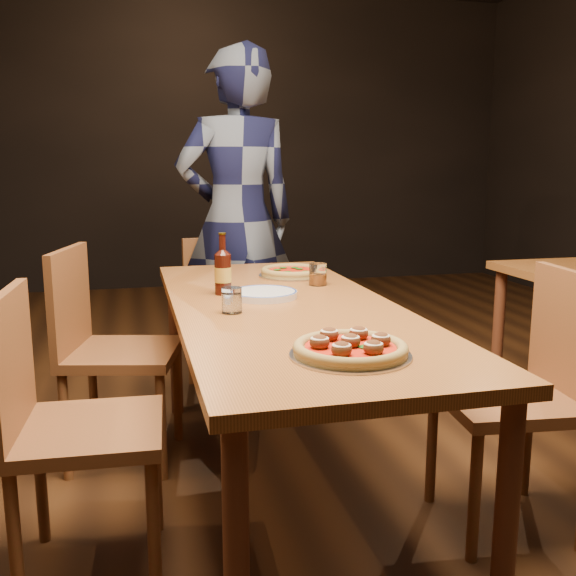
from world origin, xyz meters
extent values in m
plane|color=black|center=(0.00, 0.00, 0.00)|extent=(9.00, 9.00, 0.00)
plane|color=black|center=(0.00, 4.50, 1.50)|extent=(7.00, 0.00, 7.00)
cube|color=brown|center=(0.00, 0.00, 0.73)|extent=(0.80, 2.00, 0.04)
cylinder|color=#5A2D19|center=(-0.34, -0.94, 0.35)|extent=(0.06, 0.06, 0.71)
cylinder|color=#5A2D19|center=(-0.34, 0.94, 0.35)|extent=(0.06, 0.06, 0.71)
cylinder|color=#5A2D19|center=(0.34, -0.94, 0.35)|extent=(0.06, 0.06, 0.71)
cylinder|color=#5A2D19|center=(0.34, 0.94, 0.35)|extent=(0.06, 0.06, 0.71)
cylinder|color=#5A2D19|center=(1.36, 0.74, 0.35)|extent=(0.06, 0.06, 0.71)
cylinder|color=#B7B7BF|center=(0.02, -0.67, 0.75)|extent=(0.33, 0.33, 0.01)
cylinder|color=#A58744|center=(0.02, -0.67, 0.76)|extent=(0.30, 0.30, 0.02)
torus|color=#A58744|center=(0.02, -0.67, 0.77)|extent=(0.31, 0.31, 0.03)
cylinder|color=#BB290B|center=(0.02, -0.67, 0.77)|extent=(0.24, 0.24, 0.00)
cylinder|color=#B7B7BF|center=(0.18, 0.59, 0.75)|extent=(0.31, 0.31, 0.01)
cylinder|color=#A58744|center=(0.18, 0.59, 0.77)|extent=(0.28, 0.28, 0.02)
torus|color=#A58744|center=(0.18, 0.59, 0.77)|extent=(0.29, 0.29, 0.03)
cylinder|color=#BB290B|center=(0.18, 0.59, 0.78)|extent=(0.22, 0.22, 0.00)
cylinder|color=white|center=(-0.05, 0.14, 0.76)|extent=(0.26, 0.26, 0.02)
cylinder|color=black|center=(-0.19, 0.24, 0.83)|extent=(0.07, 0.07, 0.16)
cylinder|color=black|center=(-0.19, 0.24, 0.95)|extent=(0.03, 0.03, 0.08)
cylinder|color=gold|center=(-0.19, 0.24, 0.83)|extent=(0.07, 0.07, 0.06)
cylinder|color=white|center=(-0.21, -0.09, 0.79)|extent=(0.07, 0.07, 0.09)
cylinder|color=#A75412|center=(0.23, 0.34, 0.80)|extent=(0.07, 0.07, 0.09)
imported|color=black|center=(0.05, 1.35, 0.94)|extent=(0.73, 0.52, 1.89)
camera|label=1|loc=(-0.54, -2.23, 1.25)|focal=40.00mm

